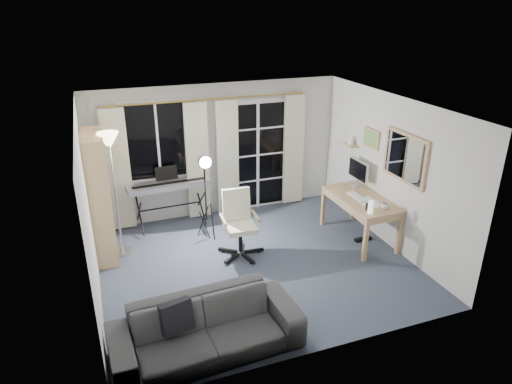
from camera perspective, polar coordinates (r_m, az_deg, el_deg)
floor at (r=7.01m, az=-0.02°, el=-9.03°), size 4.50×4.00×0.02m
window at (r=7.94m, az=-12.22°, el=6.29°), size 1.20×0.08×1.40m
french_door at (r=8.49m, az=0.13°, el=4.55°), size 1.32×0.09×2.11m
curtains at (r=8.14m, az=-5.52°, el=4.12°), size 3.60×0.07×2.13m
bookshelf at (r=7.20m, az=-19.16°, el=-1.08°), size 0.33×0.92×1.96m
torchiere_lamp at (r=6.96m, az=-17.70°, el=4.06°), size 0.38×0.38×1.96m
keyboard_piano at (r=7.93m, az=-10.87°, el=0.76°), size 1.41×0.72×1.01m
studio_light at (r=7.23m, az=-6.40°, el=2.59°), size 0.27×0.30×1.51m
office_chair at (r=7.04m, az=-2.26°, el=-3.10°), size 0.70×0.72×1.04m
desk at (r=7.61m, az=12.94°, el=-1.33°), size 0.72×1.40×0.74m
monitor at (r=7.92m, az=12.65°, el=2.59°), size 0.18×0.54×0.47m
desk_clutter at (r=7.43m, az=13.44°, el=-2.56°), size 0.43×0.85×0.94m
mug at (r=7.23m, az=15.82°, el=-1.63°), size 0.12×0.10×0.12m
wall_mirror at (r=7.09m, az=18.14°, el=4.10°), size 0.04×0.94×0.74m
framed_print at (r=7.77m, az=14.23°, el=6.52°), size 0.03×0.42×0.32m
wall_shelf at (r=8.19m, az=11.78°, el=6.16°), size 0.16×0.30×0.18m
sofa at (r=5.28m, az=-6.29°, el=-15.72°), size 2.14×0.72×0.83m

